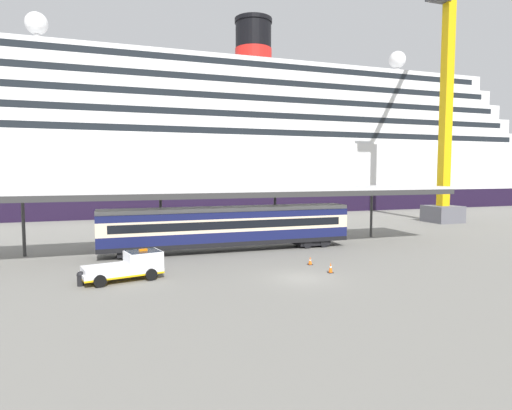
# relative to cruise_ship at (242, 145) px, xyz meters

# --- Properties ---
(ground_plane) EXTENTS (400.00, 400.00, 0.00)m
(ground_plane) POSITION_rel_cruise_ship_xyz_m (-12.64, -55.70, -12.61)
(ground_plane) COLOR slate
(cruise_ship) EXTENTS (129.56, 25.21, 37.39)m
(cruise_ship) POSITION_rel_cruise_ship_xyz_m (0.00, 0.00, 0.00)
(cruise_ship) COLOR black
(cruise_ship) RESTS_ON ground
(platform_canopy) EXTENTS (46.70, 6.47, 5.80)m
(platform_canopy) POSITION_rel_cruise_ship_xyz_m (-14.72, -43.84, -7.01)
(platform_canopy) COLOR silver
(platform_canopy) RESTS_ON ground
(train_carriage) EXTENTS (23.14, 2.81, 4.11)m
(train_carriage) POSITION_rel_cruise_ship_xyz_m (-14.72, -44.23, -10.30)
(train_carriage) COLOR black
(train_carriage) RESTS_ON ground
(service_truck) EXTENTS (5.53, 3.17, 2.02)m
(service_truck) POSITION_rel_cruise_ship_xyz_m (-23.87, -52.20, -11.62)
(service_truck) COLOR white
(service_truck) RESTS_ON ground
(traffic_cone_near) EXTENTS (0.36, 0.36, 0.76)m
(traffic_cone_near) POSITION_rel_cruise_ship_xyz_m (-9.98, -54.89, -12.23)
(traffic_cone_near) COLOR black
(traffic_cone_near) RESTS_ON ground
(traffic_cone_mid) EXTENTS (0.36, 0.36, 0.64)m
(traffic_cone_mid) POSITION_rel_cruise_ship_xyz_m (-10.19, -51.94, -12.29)
(traffic_cone_mid) COLOR black
(traffic_cone_mid) RESTS_ON ground
(dockside_crane) EXTENTS (16.36, 4.40, 56.31)m
(dockside_crane) POSITION_rel_cruise_ship_xyz_m (21.71, -32.12, 4.44)
(dockside_crane) COLOR #595960
(dockside_crane) RESTS_ON ground
(quay_bollard) EXTENTS (0.48, 0.48, 0.96)m
(quay_bollard) POSITION_rel_cruise_ship_xyz_m (-26.95, -52.89, -12.09)
(quay_bollard) COLOR black
(quay_bollard) RESTS_ON ground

